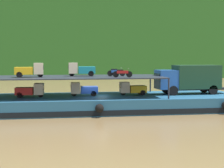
# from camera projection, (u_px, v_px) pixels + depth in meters

# --- Properties ---
(ground_plane) EXTENTS (400.00, 400.00, 0.00)m
(ground_plane) POSITION_uv_depth(u_px,v_px,m) (95.00, 110.00, 33.61)
(ground_plane) COLOR brown
(cargo_barge) EXTENTS (30.33, 8.31, 1.50)m
(cargo_barge) POSITION_uv_depth(u_px,v_px,m) (95.00, 103.00, 33.52)
(cargo_barge) COLOR #23567A
(cargo_barge) RESTS_ON ground
(covered_lorry) EXTENTS (7.92, 2.56, 3.10)m
(covered_lorry) POSITION_uv_depth(u_px,v_px,m) (189.00, 78.00, 35.13)
(covered_lorry) COLOR #1E4C99
(covered_lorry) RESTS_ON cargo_barge
(cargo_rack) EXTENTS (21.13, 6.88, 2.00)m
(cargo_rack) POSITION_uv_depth(u_px,v_px,m) (57.00, 77.00, 32.78)
(cargo_rack) COLOR #232833
(cargo_rack) RESTS_ON cargo_barge
(mini_truck_lower_aft) EXTENTS (2.79, 1.29, 1.38)m
(mini_truck_lower_aft) POSITION_uv_depth(u_px,v_px,m) (30.00, 90.00, 32.24)
(mini_truck_lower_aft) COLOR red
(mini_truck_lower_aft) RESTS_ON cargo_barge
(mini_truck_lower_mid) EXTENTS (2.75, 1.21, 1.38)m
(mini_truck_lower_mid) POSITION_uv_depth(u_px,v_px,m) (84.00, 89.00, 33.33)
(mini_truck_lower_mid) COLOR #1E47B7
(mini_truck_lower_mid) RESTS_ON cargo_barge
(mini_truck_lower_fore) EXTENTS (2.79, 1.28, 1.38)m
(mini_truck_lower_fore) POSITION_uv_depth(u_px,v_px,m) (132.00, 89.00, 34.13)
(mini_truck_lower_fore) COLOR gold
(mini_truck_lower_fore) RESTS_ON cargo_barge
(mini_truck_upper_mid) EXTENTS (2.79, 1.28, 1.38)m
(mini_truck_upper_mid) POSITION_uv_depth(u_px,v_px,m) (30.00, 70.00, 31.91)
(mini_truck_upper_mid) COLOR gold
(mini_truck_upper_mid) RESTS_ON cargo_rack
(mini_truck_upper_fore) EXTENTS (2.76, 1.24, 1.38)m
(mini_truck_upper_fore) POSITION_uv_depth(u_px,v_px,m) (81.00, 69.00, 33.72)
(mini_truck_upper_fore) COLOR teal
(mini_truck_upper_fore) RESTS_ON cargo_rack
(motorcycle_upper_port) EXTENTS (1.90, 0.55, 0.87)m
(motorcycle_upper_port) POSITION_uv_depth(u_px,v_px,m) (122.00, 73.00, 31.61)
(motorcycle_upper_port) COLOR black
(motorcycle_upper_port) RESTS_ON cargo_rack
(motorcycle_upper_centre) EXTENTS (1.90, 0.55, 0.87)m
(motorcycle_upper_centre) POSITION_uv_depth(u_px,v_px,m) (116.00, 72.00, 33.60)
(motorcycle_upper_centre) COLOR black
(motorcycle_upper_centre) RESTS_ON cargo_rack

